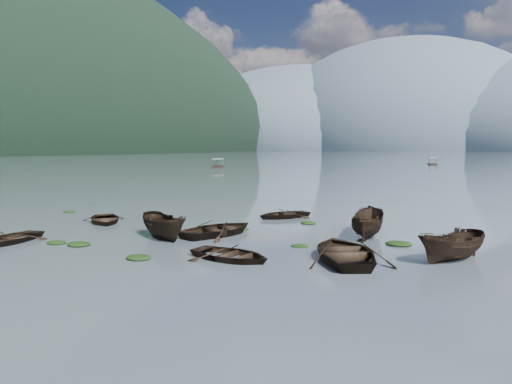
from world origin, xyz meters
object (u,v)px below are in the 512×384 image
at_px(rowboat_0, 8,243).
at_px(rowboat_3, 344,259).
at_px(pontoon_left, 218,167).
at_px(pontoon_centre, 432,165).

relative_size(rowboat_0, rowboat_3, 0.76).
relative_size(rowboat_3, pontoon_left, 0.96).
xyz_separation_m(rowboat_0, rowboat_3, (16.64, 3.06, 0.00)).
bearing_deg(rowboat_0, rowboat_3, 5.68).
xyz_separation_m(rowboat_3, pontoon_left, (-48.29, 82.81, 0.00)).
height_order(rowboat_0, pontoon_centre, pontoon_centre).
bearing_deg(pontoon_left, rowboat_3, -75.06).
bearing_deg(rowboat_3, pontoon_left, -83.21).
distance_m(rowboat_0, rowboat_3, 16.92).
bearing_deg(pontoon_centre, rowboat_0, -104.51).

